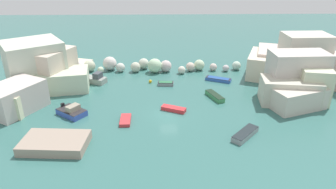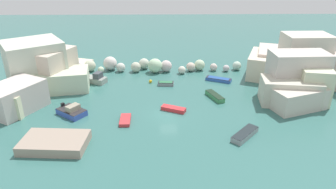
{
  "view_description": "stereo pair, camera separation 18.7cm",
  "coord_description": "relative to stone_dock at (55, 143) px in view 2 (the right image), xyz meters",
  "views": [
    {
      "loc": [
        -1.02,
        -37.73,
        20.35
      ],
      "look_at": [
        0.0,
        4.38,
        1.0
      ],
      "focal_mm": 32.35,
      "sensor_mm": 36.0,
      "label": 1
    },
    {
      "loc": [
        -0.83,
        -37.74,
        20.35
      ],
      "look_at": [
        0.0,
        4.38,
        1.0
      ],
      "focal_mm": 32.35,
      "sensor_mm": 36.0,
      "label": 2
    }
  ],
  "objects": [
    {
      "name": "cove_water",
      "position": [
        13.45,
        7.84,
        -0.57
      ],
      "size": [
        160.0,
        160.0,
        0.0
      ],
      "primitive_type": "plane",
      "color": "#366A64",
      "rests_on": "ground"
    },
    {
      "name": "cliff_headland_left",
      "position": [
        -8.78,
        16.51,
        2.09
      ],
      "size": [
        24.48,
        26.11,
        7.71
      ],
      "color": "beige",
      "rests_on": "ground"
    },
    {
      "name": "cliff_headland_right",
      "position": [
        36.05,
        18.22,
        2.14
      ],
      "size": [
        22.52,
        22.89,
        8.21
      ],
      "color": "beige",
      "rests_on": "ground"
    },
    {
      "name": "rock_breakwater",
      "position": [
        9.34,
        25.5,
        0.52
      ],
      "size": [
        32.66,
        4.71,
        2.7
      ],
      "color": "silver",
      "rests_on": "ground"
    },
    {
      "name": "stone_dock",
      "position": [
        0.0,
        0.0,
        0.0
      ],
      "size": [
        7.73,
        5.01,
        1.13
      ],
      "primitive_type": "cube",
      "rotation": [
        0.0,
        0.0,
        -0.07
      ],
      "color": "gray",
      "rests_on": "ground"
    },
    {
      "name": "channel_buoy",
      "position": [
        10.51,
        19.44,
        -0.29
      ],
      "size": [
        0.56,
        0.56,
        0.56
      ],
      "primitive_type": "sphere",
      "color": "gold",
      "rests_on": "cove_water"
    },
    {
      "name": "moored_boat_0",
      "position": [
        0.78,
        19.8,
        0.1
      ],
      "size": [
        4.55,
        3.37,
        1.94
      ],
      "rotation": [
        0.0,
        0.0,
        5.88
      ],
      "color": "gray",
      "rests_on": "cove_water"
    },
    {
      "name": "moored_boat_1",
      "position": [
        14.17,
        8.78,
        -0.28
      ],
      "size": [
        3.69,
        2.46,
        0.57
      ],
      "rotation": [
        0.0,
        0.0,
        2.72
      ],
      "color": "red",
      "rests_on": "cove_water"
    },
    {
      "name": "moored_boat_2",
      "position": [
        -0.13,
        7.85,
        -0.01
      ],
      "size": [
        4.65,
        4.31,
        1.58
      ],
      "rotation": [
        0.0,
        0.0,
        5.64
      ],
      "color": "#3954B5",
      "rests_on": "cove_water"
    },
    {
      "name": "moored_boat_3",
      "position": [
        20.81,
        12.87,
        -0.21
      ],
      "size": [
        2.62,
        4.22,
        0.71
      ],
      "rotation": [
        0.0,
        0.0,
        1.96
      ],
      "color": "#3F8B53",
      "rests_on": "cove_water"
    },
    {
      "name": "moored_boat_4",
      "position": [
        22.64,
        20.09,
        -0.27
      ],
      "size": [
        4.64,
        3.11,
        0.57
      ],
      "rotation": [
        0.0,
        0.0,
        2.71
      ],
      "color": "#335CB8",
      "rests_on": "cove_water"
    },
    {
      "name": "moored_boat_5",
      "position": [
        13.2,
        18.28,
        -0.25
      ],
      "size": [
        2.76,
        1.36,
        0.62
      ],
      "rotation": [
        0.0,
        0.0,
        6.21
      ],
      "color": "gray",
      "rests_on": "cove_water"
    },
    {
      "name": "moored_boat_6",
      "position": [
        7.56,
        5.76,
        -0.34
      ],
      "size": [
        1.43,
        3.09,
        0.46
      ],
      "rotation": [
        0.0,
        0.0,
        1.59
      ],
      "color": "#CD3438",
      "rests_on": "cove_water"
    },
    {
      "name": "moored_boat_7",
      "position": [
        22.73,
        1.73,
        -0.22
      ],
      "size": [
        4.07,
        4.23,
        0.71
      ],
      "rotation": [
        0.0,
        0.0,
        0.82
      ],
      "color": "gray",
      "rests_on": "cove_water"
    }
  ]
}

